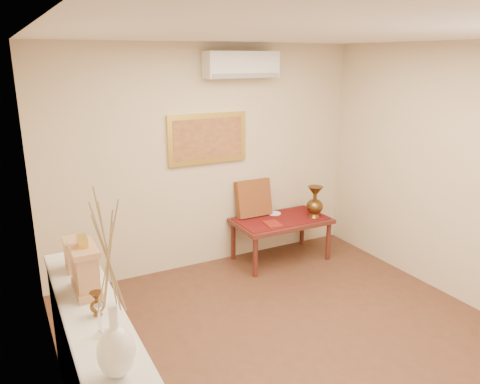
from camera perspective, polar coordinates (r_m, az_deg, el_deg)
floor at (r=4.42m, az=8.88°, el=-19.18°), size 4.50×4.50×0.00m
ceiling at (r=3.61m, az=10.84°, el=18.42°), size 4.50×4.50×0.00m
wall_back at (r=5.68m, az=-4.04°, el=4.07°), size 4.00×0.02×2.70m
wall_left at (r=3.10m, az=-21.57°, el=-7.71°), size 0.02×4.50×2.70m
white_vase at (r=2.37m, az=-15.52°, el=-10.95°), size 0.19×0.19×1.02m
candlestick at (r=2.91m, az=-16.71°, el=-14.80°), size 0.10×0.10×0.20m
brass_urn_small at (r=3.12m, az=-17.08°, el=-12.50°), size 0.09×0.09×0.21m
table_cloth at (r=5.98m, az=5.05°, el=-3.28°), size 1.14×0.59×0.01m
brass_urn_tall at (r=6.01m, az=9.12°, el=-0.80°), size 0.22×0.22×0.49m
plate at (r=6.14m, az=4.19°, el=-2.61°), size 0.17×0.17×0.01m
menu at (r=5.77m, az=3.99°, el=-3.88°), size 0.21×0.27×0.01m
cushion at (r=5.99m, az=1.65°, el=-0.75°), size 0.47×0.20×0.48m
display_ledge at (r=3.53m, az=-17.05°, el=-20.15°), size 0.37×2.02×0.98m
mantel_clock at (r=3.40m, az=-18.34°, el=-8.83°), size 0.17×0.36×0.41m
wooden_chest at (r=3.79m, az=-19.35°, el=-7.13°), size 0.16×0.21×0.24m
low_table at (r=6.00m, az=5.04°, el=-3.90°), size 1.20×0.70×0.55m
painting at (r=5.61m, az=-3.98°, el=6.52°), size 1.00×0.06×0.60m
ac_unit at (r=5.61m, az=0.17°, el=15.26°), size 0.90×0.25×0.30m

